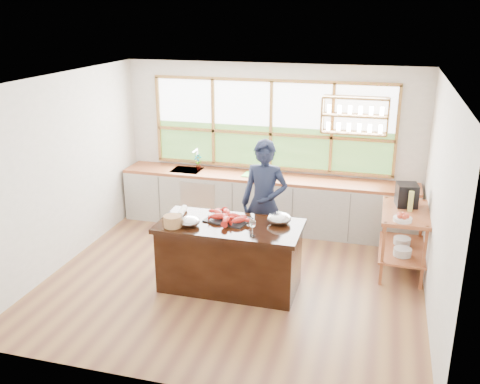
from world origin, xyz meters
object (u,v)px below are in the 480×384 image
at_px(island, 230,256).
at_px(wicker_basket, 173,221).
at_px(espresso_machine, 407,195).
at_px(cook, 264,204).

bearing_deg(island, wicker_basket, -157.94).
xyz_separation_m(espresso_machine, wicker_basket, (-2.86, -1.58, -0.09)).
height_order(island, espresso_machine, espresso_machine).
bearing_deg(island, espresso_machine, 30.94).
xyz_separation_m(island, cook, (0.27, 0.82, 0.46)).
distance_m(island, cook, 0.98).
bearing_deg(cook, espresso_machine, 18.17).
bearing_deg(wicker_basket, island, 22.06).
bearing_deg(espresso_machine, cook, -174.61).
relative_size(cook, wicker_basket, 7.99).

